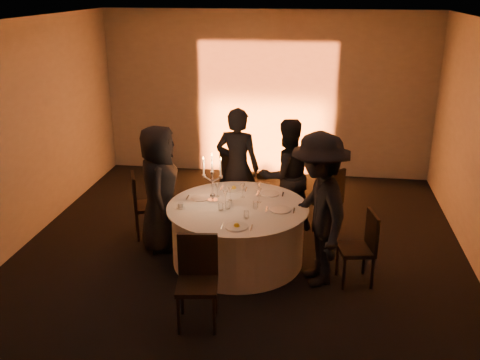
# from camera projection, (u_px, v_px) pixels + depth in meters

# --- Properties ---
(floor) EXTENTS (7.00, 7.00, 0.00)m
(floor) POSITION_uv_depth(u_px,v_px,m) (238.00, 260.00, 7.02)
(floor) COLOR black
(floor) RESTS_ON ground
(ceiling) EXTENTS (7.00, 7.00, 0.00)m
(ceiling) POSITION_uv_depth(u_px,v_px,m) (237.00, 23.00, 5.98)
(ceiling) COLOR white
(ceiling) RESTS_ON wall_back
(wall_back) EXTENTS (7.00, 0.00, 7.00)m
(wall_back) POSITION_uv_depth(u_px,v_px,m) (266.00, 95.00, 9.75)
(wall_back) COLOR #A49E98
(wall_back) RESTS_ON floor
(wall_front) EXTENTS (7.00, 0.00, 7.00)m
(wall_front) POSITION_uv_depth(u_px,v_px,m) (151.00, 319.00, 3.26)
(wall_front) COLOR #A49E98
(wall_front) RESTS_ON floor
(wall_left) EXTENTS (0.00, 7.00, 7.00)m
(wall_left) POSITION_uv_depth(u_px,v_px,m) (9.00, 141.00, 6.91)
(wall_left) COLOR #A49E98
(wall_left) RESTS_ON floor
(uplighter_fixture) EXTENTS (0.25, 0.12, 0.10)m
(uplighter_fixture) POSITION_uv_depth(u_px,v_px,m) (263.00, 175.00, 9.97)
(uplighter_fixture) COLOR black
(uplighter_fixture) RESTS_ON floor
(banquet_table) EXTENTS (1.80, 1.80, 0.77)m
(banquet_table) POSITION_uv_depth(u_px,v_px,m) (238.00, 234.00, 6.89)
(banquet_table) COLOR black
(banquet_table) RESTS_ON floor
(chair_left) EXTENTS (0.54, 0.54, 0.94)m
(chair_left) POSITION_uv_depth(u_px,v_px,m) (143.00, 201.00, 7.53)
(chair_left) COLOR black
(chair_left) RESTS_ON floor
(chair_back_left) EXTENTS (0.48, 0.48, 0.96)m
(chair_back_left) POSITION_uv_depth(u_px,v_px,m) (235.00, 177.00, 8.46)
(chair_back_left) COLOR black
(chair_back_left) RESTS_ON floor
(chair_back_right) EXTENTS (0.59, 0.59, 0.96)m
(chair_back_right) POSITION_uv_depth(u_px,v_px,m) (327.00, 197.00, 7.67)
(chair_back_right) COLOR black
(chair_back_right) RESTS_ON floor
(chair_right) EXTENTS (0.47, 0.47, 0.90)m
(chair_right) POSITION_uv_depth(u_px,v_px,m) (362.00, 244.00, 6.35)
(chair_right) COLOR black
(chair_right) RESTS_ON floor
(chair_front) EXTENTS (0.48, 0.48, 0.97)m
(chair_front) POSITION_uv_depth(u_px,v_px,m) (197.00, 275.00, 5.60)
(chair_front) COLOR black
(chair_front) RESTS_ON floor
(guest_left) EXTENTS (0.71, 0.93, 1.72)m
(guest_left) POSITION_uv_depth(u_px,v_px,m) (159.00, 189.00, 7.08)
(guest_left) COLOR black
(guest_left) RESTS_ON floor
(guest_back_left) EXTENTS (0.71, 0.52, 1.78)m
(guest_back_left) POSITION_uv_depth(u_px,v_px,m) (237.00, 168.00, 7.79)
(guest_back_left) COLOR black
(guest_back_left) RESTS_ON floor
(guest_back_right) EXTENTS (1.01, 0.93, 1.67)m
(guest_back_right) POSITION_uv_depth(u_px,v_px,m) (286.00, 176.00, 7.64)
(guest_back_right) COLOR black
(guest_back_right) RESTS_ON floor
(guest_right) EXTENTS (1.05, 1.37, 1.87)m
(guest_right) POSITION_uv_depth(u_px,v_px,m) (318.00, 210.00, 6.23)
(guest_right) COLOR black
(guest_right) RESTS_ON floor
(plate_left) EXTENTS (0.36, 0.24, 0.01)m
(plate_left) POSITION_uv_depth(u_px,v_px,m) (200.00, 198.00, 7.00)
(plate_left) COLOR white
(plate_left) RESTS_ON banquet_table
(plate_back_left) EXTENTS (0.36, 0.30, 0.08)m
(plate_back_left) POSITION_uv_depth(u_px,v_px,m) (234.00, 188.00, 7.30)
(plate_back_left) COLOR white
(plate_back_left) RESTS_ON banquet_table
(plate_back_right) EXTENTS (0.35, 0.25, 0.01)m
(plate_back_right) POSITION_uv_depth(u_px,v_px,m) (270.00, 194.00, 7.14)
(plate_back_right) COLOR white
(plate_back_right) RESTS_ON banquet_table
(plate_right) EXTENTS (0.36, 0.27, 0.01)m
(plate_right) POSITION_uv_depth(u_px,v_px,m) (280.00, 210.00, 6.63)
(plate_right) COLOR white
(plate_right) RESTS_ON banquet_table
(plate_front) EXTENTS (0.36, 0.27, 0.08)m
(plate_front) POSITION_uv_depth(u_px,v_px,m) (237.00, 226.00, 6.17)
(plate_front) COLOR white
(plate_front) RESTS_ON banquet_table
(coffee_cup) EXTENTS (0.11, 0.11, 0.07)m
(coffee_cup) POSITION_uv_depth(u_px,v_px,m) (181.00, 206.00, 6.69)
(coffee_cup) COLOR white
(coffee_cup) RESTS_ON banquet_table
(candelabra) EXTENTS (0.28, 0.13, 0.66)m
(candelabra) POSITION_uv_depth(u_px,v_px,m) (212.00, 184.00, 6.84)
(candelabra) COLOR white
(candelabra) RESTS_ON banquet_table
(wine_glass_a) EXTENTS (0.07, 0.07, 0.19)m
(wine_glass_a) POSITION_uv_depth(u_px,v_px,m) (230.00, 190.00, 6.89)
(wine_glass_a) COLOR white
(wine_glass_a) RESTS_ON banquet_table
(wine_glass_b) EXTENTS (0.07, 0.07, 0.19)m
(wine_glass_b) POSITION_uv_depth(u_px,v_px,m) (243.00, 188.00, 6.98)
(wine_glass_b) COLOR white
(wine_glass_b) RESTS_ON banquet_table
(wine_glass_c) EXTENTS (0.07, 0.07, 0.19)m
(wine_glass_c) POSITION_uv_depth(u_px,v_px,m) (217.00, 187.00, 7.01)
(wine_glass_c) COLOR white
(wine_glass_c) RESTS_ON banquet_table
(wine_glass_d) EXTENTS (0.07, 0.07, 0.19)m
(wine_glass_d) POSITION_uv_depth(u_px,v_px,m) (259.00, 193.00, 6.82)
(wine_glass_d) COLOR white
(wine_glass_d) RESTS_ON banquet_table
(wine_glass_e) EXTENTS (0.07, 0.07, 0.19)m
(wine_glass_e) POSITION_uv_depth(u_px,v_px,m) (259.00, 186.00, 7.02)
(wine_glass_e) COLOR white
(wine_glass_e) RESTS_ON banquet_table
(wine_glass_f) EXTENTS (0.07, 0.07, 0.19)m
(wine_glass_f) POSITION_uv_depth(u_px,v_px,m) (225.00, 195.00, 6.76)
(wine_glass_f) COLOR white
(wine_glass_f) RESTS_ON banquet_table
(tumbler_a) EXTENTS (0.07, 0.07, 0.09)m
(tumbler_a) POSITION_uv_depth(u_px,v_px,m) (227.00, 205.00, 6.67)
(tumbler_a) COLOR white
(tumbler_a) RESTS_ON banquet_table
(tumbler_b) EXTENTS (0.07, 0.07, 0.09)m
(tumbler_b) POSITION_uv_depth(u_px,v_px,m) (246.00, 215.00, 6.40)
(tumbler_b) COLOR white
(tumbler_b) RESTS_ON banquet_table
(tumbler_c) EXTENTS (0.07, 0.07, 0.09)m
(tumbler_c) POSITION_uv_depth(u_px,v_px,m) (256.00, 205.00, 6.68)
(tumbler_c) COLOR white
(tumbler_c) RESTS_ON banquet_table
(tumbler_d) EXTENTS (0.07, 0.07, 0.09)m
(tumbler_d) POSITION_uv_depth(u_px,v_px,m) (221.00, 207.00, 6.63)
(tumbler_d) COLOR white
(tumbler_d) RESTS_ON banquet_table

